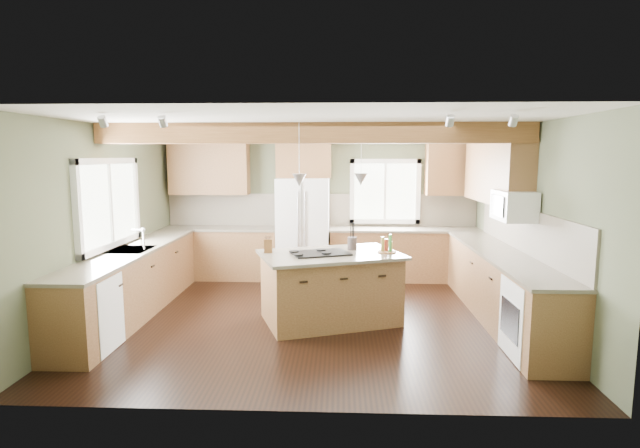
{
  "coord_description": "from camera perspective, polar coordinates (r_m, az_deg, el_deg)",
  "views": [
    {
      "loc": [
        0.35,
        -6.52,
        2.19
      ],
      "look_at": [
        0.07,
        0.3,
        1.25
      ],
      "focal_mm": 28.0,
      "sensor_mm": 36.0,
      "label": 1
    }
  ],
  "objects": [
    {
      "name": "microwave",
      "position": [
        6.87,
        21.27,
        1.97
      ],
      "size": [
        0.4,
        0.7,
        0.38
      ],
      "primitive_type": "cube",
      "color": "white",
      "rests_on": "wall_right"
    },
    {
      "name": "ceiling",
      "position": [
        6.55,
        -0.74,
        11.43
      ],
      "size": [
        5.6,
        5.6,
        0.0
      ],
      "primitive_type": "plane",
      "rotation": [
        3.14,
        0.0,
        0.0
      ],
      "color": "silver",
      "rests_on": "wall_back"
    },
    {
      "name": "base_cab_left",
      "position": [
        7.37,
        -20.6,
        -6.4
      ],
      "size": [
        0.6,
        3.7,
        0.88
      ],
      "primitive_type": "cube",
      "color": "brown",
      "rests_on": "floor"
    },
    {
      "name": "counter_back_left",
      "position": [
        9.07,
        -11.32,
        -0.49
      ],
      "size": [
        2.06,
        0.64,
        0.04
      ],
      "primitive_type": "cube",
      "color": "brown",
      "rests_on": "base_cab_back_left"
    },
    {
      "name": "counter_right",
      "position": [
        7.03,
        20.13,
        -3.21
      ],
      "size": [
        0.64,
        3.74,
        0.04
      ],
      "primitive_type": "cube",
      "color": "brown",
      "rests_on": "base_cab_right"
    },
    {
      "name": "cooktop",
      "position": [
        6.49,
        0.04,
        -3.34
      ],
      "size": [
        0.84,
        0.7,
        0.02
      ],
      "primitive_type": "cube",
      "rotation": [
        0.0,
        0.0,
        0.34
      ],
      "color": "black",
      "rests_on": "island_top"
    },
    {
      "name": "window_back",
      "position": [
        9.06,
        7.43,
        3.72
      ],
      "size": [
        1.1,
        0.04,
        1.0
      ],
      "primitive_type": "cube",
      "color": "white",
      "rests_on": "wall_back"
    },
    {
      "name": "base_cab_right",
      "position": [
        7.13,
        19.96,
        -6.84
      ],
      "size": [
        0.6,
        3.7,
        0.88
      ],
      "primitive_type": "cube",
      "color": "brown",
      "rests_on": "floor"
    },
    {
      "name": "upper_cab_back_left",
      "position": [
        9.16,
        -12.53,
        6.15
      ],
      "size": [
        1.4,
        0.35,
        0.9
      ],
      "primitive_type": "cube",
      "color": "brown",
      "rests_on": "wall_back"
    },
    {
      "name": "window_left",
      "position": [
        7.31,
        -23.04,
        2.19
      ],
      "size": [
        0.04,
        1.6,
        1.05
      ],
      "primitive_type": "cube",
      "color": "white",
      "rests_on": "wall_left"
    },
    {
      "name": "backsplash_right",
      "position": [
        7.08,
        22.45,
        -0.72
      ],
      "size": [
        0.03,
        3.7,
        0.58
      ],
      "primitive_type": "cube",
      "color": "brown",
      "rests_on": "wall_right"
    },
    {
      "name": "pendant_right",
      "position": [
        6.56,
        4.7,
        5.11
      ],
      "size": [
        0.18,
        0.18,
        0.16
      ],
      "primitive_type": "cone",
      "rotation": [
        3.14,
        0.0,
        0.0
      ],
      "color": "#B2B2B7",
      "rests_on": "ceiling"
    },
    {
      "name": "wall_right",
      "position": [
        7.02,
        22.74,
        -0.05
      ],
      "size": [
        0.0,
        5.0,
        5.0
      ],
      "primitive_type": "plane",
      "rotation": [
        1.57,
        0.0,
        -1.57
      ],
      "color": "#4E553C",
      "rests_on": "ground"
    },
    {
      "name": "backsplash_back",
      "position": [
        9.07,
        0.13,
        1.63
      ],
      "size": [
        5.58,
        0.03,
        0.58
      ],
      "primitive_type": "cube",
      "color": "brown",
      "rests_on": "wall_back"
    },
    {
      "name": "oven",
      "position": [
        5.95,
        23.66,
        -10.02
      ],
      "size": [
        0.6,
        0.72,
        0.84
      ],
      "primitive_type": "cube",
      "color": "white",
      "rests_on": "floor"
    },
    {
      "name": "dishwasher",
      "position": [
        6.24,
        -25.2,
        -9.29
      ],
      "size": [
        0.6,
        0.6,
        0.84
      ],
      "primitive_type": "cube",
      "color": "white",
      "rests_on": "floor"
    },
    {
      "name": "floor",
      "position": [
        6.89,
        -0.7,
        -10.7
      ],
      "size": [
        5.6,
        5.6,
        0.0
      ],
      "primitive_type": "plane",
      "color": "black",
      "rests_on": "ground"
    },
    {
      "name": "soffit_trim",
      "position": [
        8.94,
        0.11,
        10.08
      ],
      "size": [
        5.55,
        0.2,
        0.1
      ],
      "primitive_type": "cube",
      "color": "brown",
      "rests_on": "ceiling"
    },
    {
      "name": "island_top",
      "position": [
        6.54,
        1.21,
        -3.53
      ],
      "size": [
        2.06,
        1.66,
        0.04
      ],
      "primitive_type": "cube",
      "rotation": [
        0.0,
        0.0,
        0.34
      ],
      "color": "brown",
      "rests_on": "island"
    },
    {
      "name": "bottle_tray",
      "position": [
        6.63,
        7.64,
        -2.26
      ],
      "size": [
        0.31,
        0.31,
        0.23
      ],
      "primitive_type": null,
      "rotation": [
        0.0,
        0.0,
        0.3
      ],
      "color": "brown",
      "rests_on": "island_top"
    },
    {
      "name": "ceiling_beam",
      "position": [
        6.43,
        -0.79,
        10.34
      ],
      "size": [
        5.55,
        0.26,
        0.26
      ],
      "primitive_type": "cube",
      "color": "brown",
      "rests_on": "ceiling"
    },
    {
      "name": "wall_left",
      "position": [
        7.3,
        -23.25,
        0.2
      ],
      "size": [
        0.0,
        5.0,
        5.0
      ],
      "primitive_type": "plane",
      "rotation": [
        1.57,
        0.0,
        1.57
      ],
      "color": "#4E553C",
      "rests_on": "ground"
    },
    {
      "name": "base_cab_back_right",
      "position": [
        8.97,
        9.63,
        -3.53
      ],
      "size": [
        2.62,
        0.6,
        0.88
      ],
      "primitive_type": "cube",
      "color": "brown",
      "rests_on": "floor"
    },
    {
      "name": "refrigerator",
      "position": [
        8.76,
        -1.93,
        -0.64
      ],
      "size": [
        0.9,
        0.74,
        1.8
      ],
      "primitive_type": "cube",
      "color": "white",
      "rests_on": "floor"
    },
    {
      "name": "island",
      "position": [
        6.65,
        1.19,
        -7.42
      ],
      "size": [
        1.91,
        1.52,
        0.88
      ],
      "primitive_type": "cube",
      "rotation": [
        0.0,
        0.0,
        0.34
      ],
      "color": "brown",
      "rests_on": "floor"
    },
    {
      "name": "sink",
      "position": [
        7.28,
        -20.78,
        -2.84
      ],
      "size": [
        0.5,
        0.65,
        0.03
      ],
      "primitive_type": "cube",
      "color": "#262628",
      "rests_on": "counter_left"
    },
    {
      "name": "pendant_left",
      "position": [
        6.3,
        -2.38,
        5.02
      ],
      "size": [
        0.18,
        0.18,
        0.16
      ],
      "primitive_type": "cone",
      "rotation": [
        3.14,
        0.0,
        0.0
      ],
      "color": "#B2B2B7",
      "rests_on": "ceiling"
    },
    {
      "name": "knife_block",
      "position": [
        6.59,
        -5.94,
        -2.5
      ],
      "size": [
        0.12,
        0.09,
        0.18
      ],
      "primitive_type": "cube",
      "rotation": [
        0.0,
        0.0,
        0.12
      ],
      "color": "brown",
      "rests_on": "island_top"
    },
    {
      "name": "upper_cab_right",
      "position": [
        7.77,
        19.48,
        5.62
      ],
      "size": [
        0.35,
        2.2,
        0.9
      ],
      "primitive_type": "cube",
      "color": "brown",
      "rests_on": "wall_right"
    },
    {
      "name": "counter_left",
      "position": [
        7.28,
        -20.77,
        -2.88
      ],
      "size": [
        0.64,
        3.74,
        0.04
      ],
      "primitive_type": "cube",
      "color": "brown",
      "rests_on": "base_cab_left"
    },
    {
      "name": "utensil_crock",
      "position": [
        6.79,
        3.7,
        -2.22
      ],
      "size": [
        0.17,
        0.17,
        0.17
      ],
      "primitive_type": "cylinder",
      "rotation": [
        0.0,
        0.0,
        0.51
      ],
      "color": "#3D3331",
      "rests_on": "island_top"
    },
    {
      "name": "faucet",
      "position": [
        7.19,
        -19.51,
        -1.74
      ],
      "size": [
        0.02,
        0.02,
        0.28
      ],
      "primitive_type": "cylinder",
      "color": "#B2B2B7",
      "rests_on": "sink"
    },
    {
      "name": "upper_cab_over_fridge",
      "position": [
        8.87,
        -1.87,
        7.57
      ],
      "size": [
        0.96,
        0.35,
        0.7
      ],
      "primitive_type": "cube",
      "color": "brown",
      "rests_on": "wall_back"
    },
    {
      "name": "wall_back",
      "position": [
        9.07,
        0.13,
        2.2
      ],
      "size": [
        5.6,
        0.0,
        5.6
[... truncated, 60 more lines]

